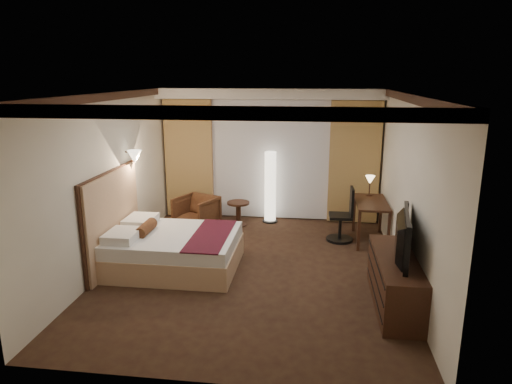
# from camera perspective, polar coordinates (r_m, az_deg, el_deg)

# --- Properties ---
(floor) EXTENTS (4.50, 5.50, 0.01)m
(floor) POSITION_cam_1_polar(r_m,az_deg,el_deg) (7.24, -0.41, -9.64)
(floor) COLOR black
(floor) RESTS_ON ground
(ceiling) EXTENTS (4.50, 5.50, 0.01)m
(ceiling) POSITION_cam_1_polar(r_m,az_deg,el_deg) (6.62, -0.46, 12.23)
(ceiling) COLOR white
(ceiling) RESTS_ON back_wall
(back_wall) EXTENTS (4.50, 0.02, 2.70)m
(back_wall) POSITION_cam_1_polar(r_m,az_deg,el_deg) (9.48, 1.83, 4.69)
(back_wall) COLOR beige
(back_wall) RESTS_ON floor
(left_wall) EXTENTS (0.02, 5.50, 2.70)m
(left_wall) POSITION_cam_1_polar(r_m,az_deg,el_deg) (7.44, -17.86, 1.28)
(left_wall) COLOR beige
(left_wall) RESTS_ON floor
(right_wall) EXTENTS (0.02, 5.50, 2.70)m
(right_wall) POSITION_cam_1_polar(r_m,az_deg,el_deg) (6.88, 18.48, 0.19)
(right_wall) COLOR beige
(right_wall) RESTS_ON floor
(crown_molding) EXTENTS (4.50, 5.50, 0.12)m
(crown_molding) POSITION_cam_1_polar(r_m,az_deg,el_deg) (6.62, -0.45, 11.71)
(crown_molding) COLOR black
(crown_molding) RESTS_ON ceiling
(soffit) EXTENTS (4.50, 0.50, 0.20)m
(soffit) POSITION_cam_1_polar(r_m,az_deg,el_deg) (9.10, 1.74, 12.20)
(soffit) COLOR white
(soffit) RESTS_ON ceiling
(curtain_sheer) EXTENTS (2.48, 0.04, 2.45)m
(curtain_sheer) POSITION_cam_1_polar(r_m,az_deg,el_deg) (9.42, 1.78, 4.01)
(curtain_sheer) COLOR silver
(curtain_sheer) RESTS_ON back_wall
(curtain_left_drape) EXTENTS (1.00, 0.14, 2.45)m
(curtain_left_drape) POSITION_cam_1_polar(r_m,az_deg,el_deg) (9.67, -8.36, 4.14)
(curtain_left_drape) COLOR tan
(curtain_left_drape) RESTS_ON back_wall
(curtain_right_drape) EXTENTS (1.00, 0.14, 2.45)m
(curtain_right_drape) POSITION_cam_1_polar(r_m,az_deg,el_deg) (9.35, 12.18, 3.61)
(curtain_right_drape) COLOR tan
(curtain_right_drape) RESTS_ON back_wall
(wall_sconce) EXTENTS (0.24, 0.24, 0.24)m
(wall_sconce) POSITION_cam_1_polar(r_m,az_deg,el_deg) (7.93, -14.92, 4.27)
(wall_sconce) COLOR white
(wall_sconce) RESTS_ON left_wall
(bed) EXTENTS (1.94, 1.51, 0.57)m
(bed) POSITION_cam_1_polar(r_m,az_deg,el_deg) (7.31, -10.09, -7.22)
(bed) COLOR white
(bed) RESTS_ON floor
(headboard) EXTENTS (0.12, 1.81, 1.50)m
(headboard) POSITION_cam_1_polar(r_m,az_deg,el_deg) (7.50, -17.42, -3.33)
(headboard) COLOR tan
(headboard) RESTS_ON floor
(armchair) EXTENTS (0.92, 0.89, 0.73)m
(armchair) POSITION_cam_1_polar(r_m,az_deg,el_deg) (9.01, -7.47, -2.40)
(armchair) COLOR #462115
(armchair) RESTS_ON floor
(side_table) EXTENTS (0.45, 0.45, 0.50)m
(side_table) POSITION_cam_1_polar(r_m,az_deg,el_deg) (9.17, -2.21, -2.74)
(side_table) COLOR black
(side_table) RESTS_ON floor
(floor_lamp) EXTENTS (0.31, 0.31, 1.48)m
(floor_lamp) POSITION_cam_1_polar(r_m,az_deg,el_deg) (9.29, 1.79, 0.62)
(floor_lamp) COLOR white
(floor_lamp) RESTS_ON floor
(desk) EXTENTS (0.55, 1.15, 0.75)m
(desk) POSITION_cam_1_polar(r_m,az_deg,el_deg) (8.55, 14.10, -3.57)
(desk) COLOR black
(desk) RESTS_ON floor
(desk_lamp) EXTENTS (0.18, 0.18, 0.34)m
(desk_lamp) POSITION_cam_1_polar(r_m,az_deg,el_deg) (8.81, 14.01, 0.65)
(desk_lamp) COLOR #FFD899
(desk_lamp) RESTS_ON desk
(office_chair) EXTENTS (0.49, 0.49, 1.01)m
(office_chair) POSITION_cam_1_polar(r_m,az_deg,el_deg) (8.42, 10.54, -2.75)
(office_chair) COLOR black
(office_chair) RESTS_ON floor
(dresser) EXTENTS (0.50, 1.71, 0.67)m
(dresser) POSITION_cam_1_polar(r_m,az_deg,el_deg) (6.36, 16.94, -10.60)
(dresser) COLOR black
(dresser) RESTS_ON floor
(television) EXTENTS (0.85, 1.26, 0.15)m
(television) POSITION_cam_1_polar(r_m,az_deg,el_deg) (6.10, 17.12, -4.87)
(television) COLOR black
(television) RESTS_ON dresser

